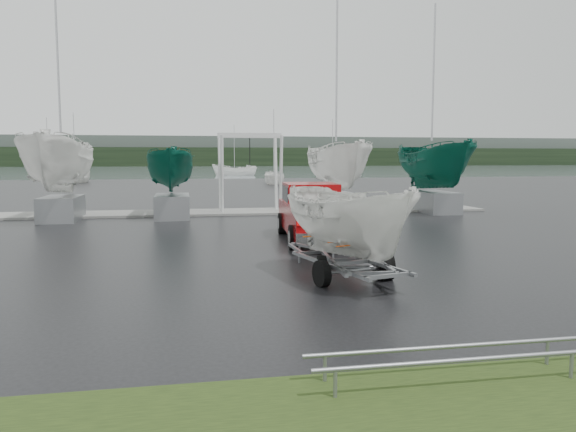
{
  "coord_description": "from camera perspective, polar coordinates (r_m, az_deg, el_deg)",
  "views": [
    {
      "loc": [
        -0.96,
        -16.03,
        2.89
      ],
      "look_at": [
        2.01,
        -0.26,
        1.2
      ],
      "focal_mm": 35.0,
      "sensor_mm": 36.0,
      "label": 1
    }
  ],
  "objects": [
    {
      "name": "keelboat_1",
      "position": [
        27.24,
        -11.8,
        7.05
      ],
      "size": [
        2.19,
        3.2,
        6.93
      ],
      "color": "gray",
      "rests_on": "ground"
    },
    {
      "name": "moored_boat_5",
      "position": [
        90.69,
        -5.45,
        4.15
      ],
      "size": [
        3.15,
        3.09,
        11.6
      ],
      "rotation": [
        0.0,
        0.0,
        4.56
      ],
      "color": "white",
      "rests_on": "ground"
    },
    {
      "name": "treeline",
      "position": [
        186.03,
        -10.44,
        5.94
      ],
      "size": [
        300.0,
        8.0,
        6.0
      ],
      "primitive_type": "cube",
      "color": "black",
      "rests_on": "ground"
    },
    {
      "name": "ground_plane",
      "position": [
        16.32,
        -7.14,
        -4.24
      ],
      "size": [
        120.0,
        120.0,
        0.0
      ],
      "primitive_type": "plane",
      "color": "black",
      "rests_on": "ground"
    },
    {
      "name": "moored_boat_2",
      "position": [
        60.84,
        -1.44,
        3.29
      ],
      "size": [
        2.2,
        2.26,
        10.74
      ],
      "rotation": [
        0.0,
        0.0,
        3.07
      ],
      "color": "white",
      "rests_on": "ground"
    },
    {
      "name": "dock",
      "position": [
        29.19,
        -8.74,
        0.35
      ],
      "size": [
        30.0,
        3.0,
        0.12
      ],
      "primitive_type": "cube",
      "color": "gray",
      "rests_on": "ground"
    },
    {
      "name": "keelboat_3",
      "position": [
        30.27,
        14.82,
        8.1
      ],
      "size": [
        2.58,
        3.2,
        10.75
      ],
      "color": "gray",
      "rests_on": "ground"
    },
    {
      "name": "moored_boat_1",
      "position": [
        69.82,
        -20.75,
        3.24
      ],
      "size": [
        3.64,
        3.7,
        11.91
      ],
      "rotation": [
        0.0,
        0.0,
        3.41
      ],
      "color": "white",
      "rests_on": "ground"
    },
    {
      "name": "mast_rack_2",
      "position": [
        8.59,
        25.87,
        -11.8
      ],
      "size": [
        7.0,
        0.56,
        0.06
      ],
      "color": "gray",
      "rests_on": "ground"
    },
    {
      "name": "trailer_hitched",
      "position": [
        13.29,
        6.78,
        4.56
      ],
      "size": [
        1.82,
        3.68,
        4.71
      ],
      "rotation": [
        0.0,
        0.0,
        -0.08
      ],
      "color": "gray",
      "rests_on": "ground"
    },
    {
      "name": "keelboat_2",
      "position": [
        28.12,
        5.18,
        8.23
      ],
      "size": [
        2.51,
        3.2,
        10.68
      ],
      "color": "gray",
      "rests_on": "ground"
    },
    {
      "name": "far_hill",
      "position": [
        194.05,
        -10.46,
        6.53
      ],
      "size": [
        300.0,
        6.0,
        10.0
      ],
      "primitive_type": "cube",
      "color": "#4C5651",
      "rests_on": "ground"
    },
    {
      "name": "moored_boat_3",
      "position": [
        76.84,
        4.51,
        3.83
      ],
      "size": [
        3.41,
        3.44,
        11.4
      ],
      "rotation": [
        0.0,
        0.0,
        3.56
      ],
      "color": "white",
      "rests_on": "ground"
    },
    {
      "name": "lake",
      "position": [
        116.07,
        -10.23,
        4.48
      ],
      "size": [
        300.0,
        300.0,
        0.0
      ],
      "primitive_type": "plane",
      "color": "slate",
      "rests_on": "ground"
    },
    {
      "name": "pickup_truck",
      "position": [
        19.7,
        2.57,
        0.54
      ],
      "size": [
        2.53,
        6.0,
        1.95
      ],
      "rotation": [
        0.0,
        0.0,
        -0.08
      ],
      "color": "maroon",
      "rests_on": "ground"
    },
    {
      "name": "boat_hoist",
      "position": [
        29.24,
        -3.9,
        5.56
      ],
      "size": [
        3.3,
        2.18,
        4.12
      ],
      "color": "silver",
      "rests_on": "ground"
    },
    {
      "name": "trailer_parked",
      "position": [
        12.89,
        6.25,
        5.68
      ],
      "size": [
        2.17,
        3.78,
        5.22
      ],
      "rotation": [
        0.0,
        0.0,
        0.24
      ],
      "color": "gray",
      "rests_on": "ground"
    },
    {
      "name": "moored_boat_4",
      "position": [
        79.65,
        -23.1,
        3.45
      ],
      "size": [
        3.22,
        3.23,
        11.02
      ],
      "rotation": [
        0.0,
        0.0,
        0.66
      ],
      "color": "white",
      "rests_on": "ground"
    },
    {
      "name": "keelboat_0",
      "position": [
        27.62,
        -22.33,
        8.83
      ],
      "size": [
        2.8,
        3.2,
        10.99
      ],
      "color": "gray",
      "rests_on": "ground"
    }
  ]
}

